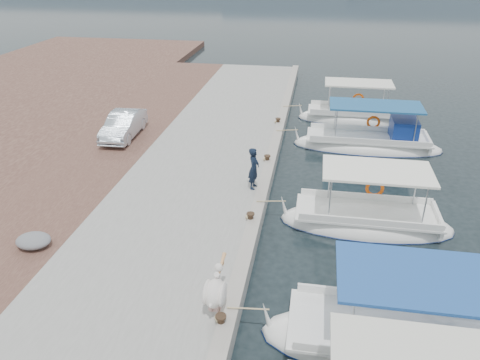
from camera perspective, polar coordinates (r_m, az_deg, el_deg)
name	(u,v)px	position (r m, az deg, el deg)	size (l,w,h in m)	color
ground	(254,260)	(15.08, 1.75, -9.75)	(400.00, 400.00, 0.00)	black
concrete_quay	(200,178)	(19.68, -4.88, 0.26)	(6.00, 40.00, 0.50)	gray
quay_curb	(266,176)	(19.08, 3.21, 0.48)	(0.44, 40.00, 0.12)	gray
cobblestone_strip	(89,169)	(21.40, -17.98, 1.23)	(4.00, 40.00, 0.50)	#4F3129
fishing_caique_b	(416,346)	(12.95, 20.70, -18.41)	(7.72, 2.57, 2.83)	white
fishing_caique_c	(366,223)	(17.30, 15.07, -5.08)	(6.08, 2.26, 2.83)	white
fishing_caique_d	(369,145)	(24.01, 15.48, 4.18)	(7.24, 2.26, 2.83)	white
fishing_caique_e	(352,118)	(27.79, 13.52, 7.30)	(6.19, 2.12, 2.83)	white
mooring_bollards	(251,217)	(15.98, 1.29, -4.49)	(0.28, 20.28, 0.33)	black
pelican	(215,291)	(12.18, -3.03, -13.38)	(0.55, 1.52, 1.19)	tan
fisherman	(254,168)	(17.92, 1.70, 1.43)	(0.60, 0.40, 1.66)	black
parked_car	(123,125)	(23.79, -14.02, 6.53)	(1.29, 3.71, 1.22)	silver
tarp_bundle	(33,241)	(16.09, -23.88, -6.78)	(1.10, 0.90, 0.40)	slate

